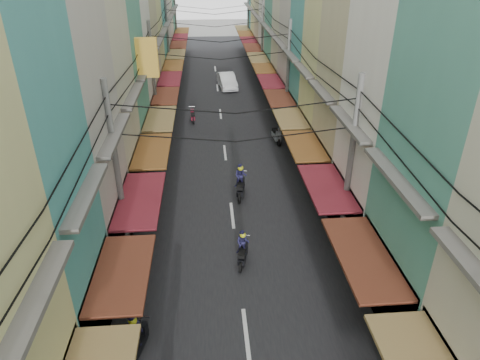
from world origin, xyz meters
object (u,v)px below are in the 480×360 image
white_car (227,88)px  traffic_sign (378,255)px  bicycle (415,292)px  market_umbrella (420,293)px

white_car → traffic_sign: 30.75m
bicycle → traffic_sign: size_ratio=0.49×
white_car → bicycle: 30.90m
white_car → market_umbrella: market_umbrella is taller
bicycle → market_umbrella: 3.03m
white_car → traffic_sign: size_ratio=1.76×
bicycle → white_car: bearing=-1.8°
bicycle → traffic_sign: bearing=79.8°
bicycle → traffic_sign: (-1.93, -0.10, 2.11)m
white_car → bicycle: bearing=-85.0°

